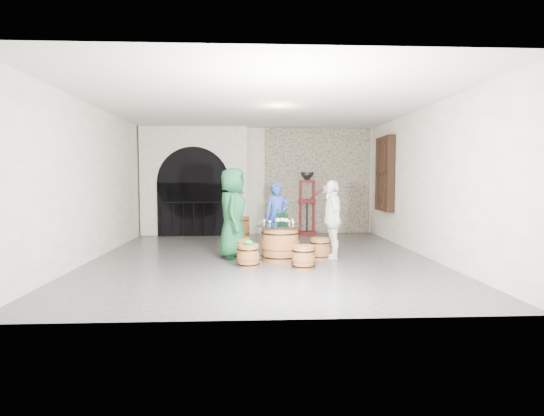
{
  "coord_description": "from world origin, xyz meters",
  "views": [
    {
      "loc": [
        -0.22,
        -8.92,
        1.68
      ],
      "look_at": [
        0.22,
        0.06,
        1.05
      ],
      "focal_mm": 28.0,
      "sensor_mm": 36.0,
      "label": 1
    }
  ],
  "objects_px": {
    "barrel_stool_left": "(241,248)",
    "side_barrel": "(242,226)",
    "barrel_stool_far": "(278,244)",
    "person_blue": "(277,217)",
    "barrel_stool_right": "(320,249)",
    "barrel_stool_near_right": "(303,257)",
    "corking_press": "(307,198)",
    "person_white": "(332,219)",
    "person_green": "(233,213)",
    "wine_bottle_right": "(282,218)",
    "barrel_stool_near_left": "(248,256)",
    "wine_bottle_center": "(286,218)",
    "barrel_table": "(280,243)",
    "wine_bottle_left": "(278,218)"
  },
  "relations": [
    {
      "from": "wine_bottle_right",
      "to": "person_white",
      "type": "bearing_deg",
      "value": 6.26
    },
    {
      "from": "barrel_stool_left",
      "to": "person_green",
      "type": "bearing_deg",
      "value": 158.9
    },
    {
      "from": "barrel_stool_left",
      "to": "corking_press",
      "type": "distance_m",
      "value": 4.22
    },
    {
      "from": "barrel_stool_far",
      "to": "barrel_stool_near_right",
      "type": "relative_size",
      "value": 1.0
    },
    {
      "from": "barrel_stool_left",
      "to": "wine_bottle_right",
      "type": "distance_m",
      "value": 1.1
    },
    {
      "from": "barrel_stool_left",
      "to": "person_white",
      "type": "bearing_deg",
      "value": -2.27
    },
    {
      "from": "person_blue",
      "to": "corking_press",
      "type": "distance_m",
      "value": 3.01
    },
    {
      "from": "barrel_stool_near_left",
      "to": "wine_bottle_right",
      "type": "xyz_separation_m",
      "value": [
        0.7,
        0.7,
        0.65
      ]
    },
    {
      "from": "barrel_stool_far",
      "to": "barrel_stool_near_right",
      "type": "xyz_separation_m",
      "value": [
        0.37,
        -1.65,
        0.0
      ]
    },
    {
      "from": "barrel_table",
      "to": "wine_bottle_right",
      "type": "bearing_deg",
      "value": 68.18
    },
    {
      "from": "barrel_table",
      "to": "wine_bottle_right",
      "type": "distance_m",
      "value": 0.52
    },
    {
      "from": "barrel_stool_right",
      "to": "barrel_stool_near_right",
      "type": "distance_m",
      "value": 1.07
    },
    {
      "from": "barrel_stool_left",
      "to": "side_barrel",
      "type": "bearing_deg",
      "value": 90.76
    },
    {
      "from": "barrel_stool_right",
      "to": "wine_bottle_right",
      "type": "height_order",
      "value": "wine_bottle_right"
    },
    {
      "from": "barrel_stool_near_left",
      "to": "side_barrel",
      "type": "distance_m",
      "value": 4.29
    },
    {
      "from": "person_green",
      "to": "wine_bottle_center",
      "type": "bearing_deg",
      "value": -108.07
    },
    {
      "from": "barrel_stool_near_right",
      "to": "wine_bottle_center",
      "type": "bearing_deg",
      "value": 108.59
    },
    {
      "from": "wine_bottle_left",
      "to": "wine_bottle_right",
      "type": "distance_m",
      "value": 0.1
    },
    {
      "from": "barrel_stool_far",
      "to": "barrel_stool_right",
      "type": "bearing_deg",
      "value": -39.19
    },
    {
      "from": "barrel_stool_near_right",
      "to": "wine_bottle_right",
      "type": "bearing_deg",
      "value": 110.11
    },
    {
      "from": "barrel_stool_far",
      "to": "side_barrel",
      "type": "bearing_deg",
      "value": 106.89
    },
    {
      "from": "wine_bottle_right",
      "to": "side_barrel",
      "type": "xyz_separation_m",
      "value": [
        -0.9,
        3.58,
        -0.58
      ]
    },
    {
      "from": "barrel_stool_far",
      "to": "wine_bottle_right",
      "type": "distance_m",
      "value": 0.99
    },
    {
      "from": "person_blue",
      "to": "wine_bottle_center",
      "type": "relative_size",
      "value": 4.89
    },
    {
      "from": "barrel_stool_near_left",
      "to": "wine_bottle_left",
      "type": "distance_m",
      "value": 1.1
    },
    {
      "from": "barrel_table",
      "to": "barrel_stool_left",
      "type": "xyz_separation_m",
      "value": [
        -0.81,
        0.31,
        -0.15
      ]
    },
    {
      "from": "barrel_table",
      "to": "side_barrel",
      "type": "relative_size",
      "value": 1.63
    },
    {
      "from": "barrel_table",
      "to": "barrel_stool_right",
      "type": "bearing_deg",
      "value": 12.06
    },
    {
      "from": "person_green",
      "to": "barrel_stool_far",
      "type": "bearing_deg",
      "value": -62.54
    },
    {
      "from": "barrel_stool_near_left",
      "to": "corking_press",
      "type": "distance_m",
      "value": 4.95
    },
    {
      "from": "barrel_stool_right",
      "to": "barrel_stool_far",
      "type": "bearing_deg",
      "value": 140.81
    },
    {
      "from": "barrel_stool_left",
      "to": "wine_bottle_center",
      "type": "bearing_deg",
      "value": -18.48
    },
    {
      "from": "person_green",
      "to": "wine_bottle_left",
      "type": "distance_m",
      "value": 0.98
    },
    {
      "from": "barrel_stool_left",
      "to": "person_white",
      "type": "xyz_separation_m",
      "value": [
        1.92,
        -0.08,
        0.61
      ]
    },
    {
      "from": "person_white",
      "to": "side_barrel",
      "type": "xyz_separation_m",
      "value": [
        -1.96,
        3.47,
        -0.53
      ]
    },
    {
      "from": "person_white",
      "to": "wine_bottle_right",
      "type": "height_order",
      "value": "person_white"
    },
    {
      "from": "barrel_table",
      "to": "barrel_stool_near_right",
      "type": "relative_size",
      "value": 2.17
    },
    {
      "from": "barrel_stool_far",
      "to": "person_blue",
      "type": "distance_m",
      "value": 0.66
    },
    {
      "from": "person_blue",
      "to": "side_barrel",
      "type": "relative_size",
      "value": 2.72
    },
    {
      "from": "barrel_table",
      "to": "wine_bottle_left",
      "type": "xyz_separation_m",
      "value": [
        -0.04,
        0.07,
        0.5
      ]
    },
    {
      "from": "barrel_stool_far",
      "to": "corking_press",
      "type": "height_order",
      "value": "corking_press"
    },
    {
      "from": "barrel_stool_right",
      "to": "person_blue",
      "type": "xyz_separation_m",
      "value": [
        -0.84,
        1.0,
        0.58
      ]
    },
    {
      "from": "wine_bottle_center",
      "to": "side_barrel",
      "type": "distance_m",
      "value": 3.87
    },
    {
      "from": "barrel_table",
      "to": "person_white",
      "type": "distance_m",
      "value": 1.22
    },
    {
      "from": "barrel_stool_far",
      "to": "person_blue",
      "type": "bearing_deg",
      "value": 89.56
    },
    {
      "from": "barrel_stool_far",
      "to": "corking_press",
      "type": "relative_size",
      "value": 0.24
    },
    {
      "from": "barrel_stool_near_right",
      "to": "person_green",
      "type": "distance_m",
      "value": 1.93
    },
    {
      "from": "person_white",
      "to": "wine_bottle_right",
      "type": "xyz_separation_m",
      "value": [
        -1.06,
        -0.12,
        0.05
      ]
    },
    {
      "from": "side_barrel",
      "to": "barrel_stool_right",
      "type": "bearing_deg",
      "value": -64.2
    },
    {
      "from": "wine_bottle_right",
      "to": "corking_press",
      "type": "height_order",
      "value": "corking_press"
    }
  ]
}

